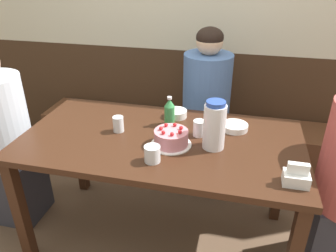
{
  "coord_description": "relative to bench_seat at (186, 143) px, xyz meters",
  "views": [
    {
      "loc": [
        0.4,
        -1.5,
        1.61
      ],
      "look_at": [
        0.03,
        0.05,
        0.78
      ],
      "focal_mm": 35.0,
      "sensor_mm": 36.0,
      "label": 1
    }
  ],
  "objects": [
    {
      "name": "ground_plane",
      "position": [
        0.0,
        -0.83,
        -0.22
      ],
      "size": [
        12.0,
        12.0,
        0.0
      ],
      "primitive_type": "plane",
      "color": "brown"
    },
    {
      "name": "back_wall",
      "position": [
        0.0,
        0.22,
        1.03
      ],
      "size": [
        4.8,
        0.04,
        2.5
      ],
      "color": "#3D2819",
      "rests_on": "ground_plane"
    },
    {
      "name": "bench_seat",
      "position": [
        0.0,
        0.0,
        0.0
      ],
      "size": [
        2.39,
        0.38,
        0.44
      ],
      "color": "#56331E",
      "rests_on": "ground_plane"
    },
    {
      "name": "dining_table",
      "position": [
        0.0,
        -0.83,
        0.42
      ],
      "size": [
        1.52,
        0.8,
        0.73
      ],
      "color": "#381E11",
      "rests_on": "ground_plane"
    },
    {
      "name": "birthday_cake",
      "position": [
        0.07,
        -0.89,
        0.55
      ],
      "size": [
        0.21,
        0.21,
        0.1
      ],
      "color": "white",
      "rests_on": "dining_table"
    },
    {
      "name": "water_pitcher",
      "position": [
        0.29,
        -0.86,
        0.63
      ],
      "size": [
        0.11,
        0.11,
        0.26
      ],
      "color": "white",
      "rests_on": "dining_table"
    },
    {
      "name": "soju_bottle",
      "position": [
        0.01,
        -0.66,
        0.59
      ],
      "size": [
        0.06,
        0.06,
        0.17
      ],
      "color": "#388E4C",
      "rests_on": "dining_table"
    },
    {
      "name": "napkin_holder",
      "position": [
        0.67,
        -1.09,
        0.55
      ],
      "size": [
        0.11,
        0.08,
        0.11
      ],
      "color": "white",
      "rests_on": "dining_table"
    },
    {
      "name": "bowl_soup_white",
      "position": [
        0.38,
        -0.64,
        0.53
      ],
      "size": [
        0.15,
        0.15,
        0.03
      ],
      "color": "white",
      "rests_on": "dining_table"
    },
    {
      "name": "bowl_rice_small",
      "position": [
        0.03,
        -0.55,
        0.53
      ],
      "size": [
        0.13,
        0.13,
        0.04
      ],
      "color": "white",
      "rests_on": "dining_table"
    },
    {
      "name": "glass_water_tall",
      "position": [
        0.02,
        -1.06,
        0.55
      ],
      "size": [
        0.08,
        0.08,
        0.08
      ],
      "color": "silver",
      "rests_on": "dining_table"
    },
    {
      "name": "glass_tumbler_short",
      "position": [
        -0.25,
        -0.81,
        0.55
      ],
      "size": [
        0.06,
        0.06,
        0.09
      ],
      "color": "silver",
      "rests_on": "dining_table"
    },
    {
      "name": "glass_shot_small",
      "position": [
        0.2,
        -0.76,
        0.55
      ],
      "size": [
        0.07,
        0.07,
        0.09
      ],
      "color": "silver",
      "rests_on": "dining_table"
    },
    {
      "name": "person_teal_shirt",
      "position": [
        0.16,
        -0.17,
        0.36
      ],
      "size": [
        0.34,
        0.34,
        1.21
      ],
      "rotation": [
        0.0,
        0.0,
        -1.57
      ],
      "color": "#33333D",
      "rests_on": "ground_plane"
    },
    {
      "name": "person_grey_tee",
      "position": [
        -1.02,
        -0.84,
        0.36
      ],
      "size": [
        0.36,
        0.36,
        1.18
      ],
      "color": "#33333D",
      "rests_on": "ground_plane"
    }
  ]
}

